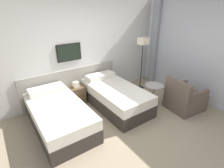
{
  "coord_description": "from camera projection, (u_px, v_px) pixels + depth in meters",
  "views": [
    {
      "loc": [
        -2.04,
        -2.17,
        2.46
      ],
      "look_at": [
        0.18,
        0.97,
        0.7
      ],
      "focal_mm": 28.0,
      "sensor_mm": 36.0,
      "label": 1
    }
  ],
  "objects": [
    {
      "name": "ground_plane",
      "position": [
        131.0,
        132.0,
        3.71
      ],
      "size": [
        16.0,
        16.0,
        0.0
      ],
      "primitive_type": "plane",
      "color": "gray"
    },
    {
      "name": "nightstand",
      "position": [
        77.0,
        94.0,
        4.7
      ],
      "size": [
        0.39,
        0.36,
        0.62
      ],
      "color": "brown",
      "rests_on": "ground_plane"
    },
    {
      "name": "bed_near_window",
      "position": [
        115.0,
        96.0,
        4.53
      ],
      "size": [
        1.01,
        1.93,
        0.68
      ],
      "color": "#332D28",
      "rests_on": "ground_plane"
    },
    {
      "name": "wall_window",
      "position": [
        212.0,
        54.0,
        4.33
      ],
      "size": [
        0.21,
        4.53,
        2.7
      ],
      "color": "white",
      "rests_on": "ground_plane"
    },
    {
      "name": "armchair",
      "position": [
        184.0,
        99.0,
        4.41
      ],
      "size": [
        0.88,
        0.82,
        0.86
      ],
      "rotation": [
        0.0,
        0.0,
        1.45
      ],
      "color": "brown",
      "rests_on": "ground_plane"
    },
    {
      "name": "bed_near_door",
      "position": [
        59.0,
        116.0,
        3.75
      ],
      "size": [
        1.01,
        1.93,
        0.68
      ],
      "color": "#332D28",
      "rests_on": "ground_plane"
    },
    {
      "name": "side_table",
      "position": [
        154.0,
        91.0,
        4.54
      ],
      "size": [
        0.47,
        0.47,
        0.58
      ],
      "color": "gray",
      "rests_on": "ground_plane"
    },
    {
      "name": "wall_headboard",
      "position": [
        83.0,
        52.0,
        4.68
      ],
      "size": [
        10.0,
        0.1,
        2.7
      ],
      "color": "silver",
      "rests_on": "ground_plane"
    },
    {
      "name": "floor_lamp",
      "position": [
        143.0,
        46.0,
        5.1
      ],
      "size": [
        0.25,
        0.25,
        1.6
      ],
      "color": "black",
      "rests_on": "ground_plane"
    }
  ]
}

